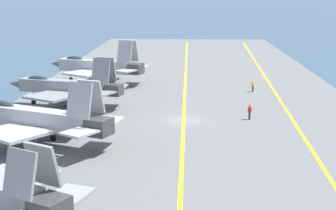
% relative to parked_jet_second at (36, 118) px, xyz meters
% --- Properties ---
extents(ground_plane, '(2000.00, 2000.00, 0.00)m').
position_rel_parked_jet_second_xyz_m(ground_plane, '(9.46, -14.19, -2.91)').
color(ground_plane, '#334C66').
extents(carrier_deck, '(190.67, 45.44, 0.40)m').
position_rel_parked_jet_second_xyz_m(carrier_deck, '(9.46, -14.19, -2.71)').
color(carrier_deck, slate).
rests_on(carrier_deck, ground).
extents(deck_stripe_foul_line, '(171.51, 6.54, 0.01)m').
position_rel_parked_jet_second_xyz_m(deck_stripe_foul_line, '(9.46, -26.69, -2.50)').
color(deck_stripe_foul_line, yellow).
rests_on(deck_stripe_foul_line, carrier_deck).
extents(deck_stripe_centerline, '(171.61, 0.36, 0.01)m').
position_rel_parked_jet_second_xyz_m(deck_stripe_centerline, '(9.46, -14.19, -2.50)').
color(deck_stripe_centerline, yellow).
rests_on(deck_stripe_centerline, carrier_deck).
extents(parked_jet_second, '(12.20, 17.08, 6.60)m').
position_rel_parked_jet_second_xyz_m(parked_jet_second, '(0.00, 0.00, 0.00)').
color(parked_jet_second, '#A8AAAF').
rests_on(parked_jet_second, carrier_deck).
extents(parked_jet_third, '(12.54, 16.07, 6.52)m').
position_rel_parked_jet_second_xyz_m(parked_jet_third, '(15.80, 0.79, 0.08)').
color(parked_jet_third, gray).
rests_on(parked_jet_third, carrier_deck).
extents(parked_jet_fourth, '(12.64, 16.55, 7.02)m').
position_rel_parked_jet_second_xyz_m(parked_jet_fourth, '(32.44, -0.15, 0.24)').
color(parked_jet_fourth, '#A8AAAF').
rests_on(parked_jet_fourth, carrier_deck).
extents(crew_red_vest, '(0.46, 0.44, 1.76)m').
position_rel_parked_jet_second_xyz_m(crew_red_vest, '(10.14, -21.77, -1.54)').
color(crew_red_vest, '#383328').
rests_on(crew_red_vest, carrier_deck).
extents(crew_yellow_vest, '(0.46, 0.44, 1.71)m').
position_rel_parked_jet_second_xyz_m(crew_yellow_vest, '(26.47, -24.08, -1.56)').
color(crew_yellow_vest, '#383328').
rests_on(crew_yellow_vest, carrier_deck).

